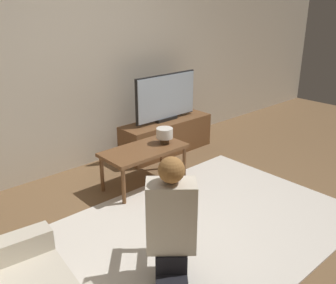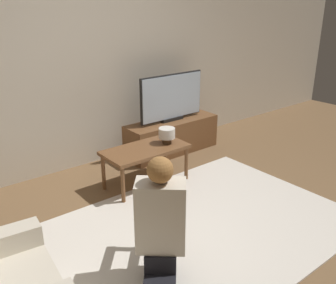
# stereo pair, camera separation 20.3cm
# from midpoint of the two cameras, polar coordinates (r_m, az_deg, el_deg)

# --- Properties ---
(ground_plane) EXTENTS (10.00, 10.00, 0.00)m
(ground_plane) POSITION_cam_midpoint_polar(r_m,az_deg,el_deg) (3.35, 2.16, -13.67)
(ground_plane) COLOR brown
(wall_back) EXTENTS (10.00, 0.06, 2.60)m
(wall_back) POSITION_cam_midpoint_polar(r_m,az_deg,el_deg) (4.39, -15.82, 12.28)
(wall_back) COLOR beige
(wall_back) RESTS_ON ground_plane
(rug) EXTENTS (2.95, 1.89, 0.02)m
(rug) POSITION_cam_midpoint_polar(r_m,az_deg,el_deg) (3.35, 2.16, -13.56)
(rug) COLOR silver
(rug) RESTS_ON ground_plane
(tv_stand) EXTENTS (1.28, 0.40, 0.44)m
(tv_stand) POSITION_cam_midpoint_polar(r_m,az_deg,el_deg) (4.92, -1.43, 0.89)
(tv_stand) COLOR brown
(tv_stand) RESTS_ON ground_plane
(tv) EXTENTS (0.96, 0.08, 0.60)m
(tv) POSITION_cam_midpoint_polar(r_m,az_deg,el_deg) (4.76, -1.52, 6.81)
(tv) COLOR black
(tv) RESTS_ON tv_stand
(coffee_table) EXTENTS (0.91, 0.46, 0.43)m
(coffee_table) POSITION_cam_midpoint_polar(r_m,az_deg,el_deg) (3.98, -5.13, -1.66)
(coffee_table) COLOR brown
(coffee_table) RESTS_ON ground_plane
(person_kneeling) EXTENTS (0.68, 0.73, 0.95)m
(person_kneeling) POSITION_cam_midpoint_polar(r_m,az_deg,el_deg) (2.61, -1.78, -12.22)
(person_kneeling) COLOR black
(person_kneeling) RESTS_ON rug
(table_lamp) EXTENTS (0.18, 0.18, 0.17)m
(table_lamp) POSITION_cam_midpoint_polar(r_m,az_deg,el_deg) (4.06, -1.96, 1.20)
(table_lamp) COLOR #4C3823
(table_lamp) RESTS_ON coffee_table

